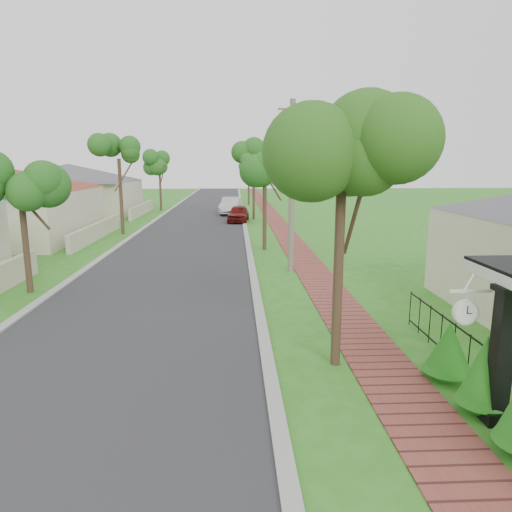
# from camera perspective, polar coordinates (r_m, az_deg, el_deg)

# --- Properties ---
(ground) EXTENTS (160.00, 160.00, 0.00)m
(ground) POSITION_cam_1_polar(r_m,az_deg,el_deg) (9.42, -1.91, -17.40)
(ground) COLOR #30751B
(ground) RESTS_ON ground
(road) EXTENTS (7.00, 120.00, 0.02)m
(road) POSITION_cam_1_polar(r_m,az_deg,el_deg) (28.77, -8.44, 2.19)
(road) COLOR #28282B
(road) RESTS_ON ground
(kerb_right) EXTENTS (0.30, 120.00, 0.10)m
(kerb_right) POSITION_cam_1_polar(r_m,az_deg,el_deg) (28.63, -1.15, 2.26)
(kerb_right) COLOR #9E9E99
(kerb_right) RESTS_ON ground
(kerb_left) EXTENTS (0.30, 120.00, 0.10)m
(kerb_left) POSITION_cam_1_polar(r_m,az_deg,el_deg) (29.36, -15.55, 2.08)
(kerb_left) COLOR #9E9E99
(kerb_left) RESTS_ON ground
(sidewalk) EXTENTS (1.50, 120.00, 0.03)m
(sidewalk) POSITION_cam_1_polar(r_m,az_deg,el_deg) (28.81, 4.03, 2.30)
(sidewalk) COLOR brown
(sidewalk) RESTS_ON ground
(porch_post) EXTENTS (0.48, 0.48, 2.52)m
(porch_post) POSITION_cam_1_polar(r_m,az_deg,el_deg) (9.26, 28.24, -11.67)
(porch_post) COLOR black
(porch_post) RESTS_ON ground
(picket_fence) EXTENTS (0.03, 8.02, 1.00)m
(picket_fence) POSITION_cam_1_polar(r_m,az_deg,el_deg) (10.44, 26.79, -12.44)
(picket_fence) COLOR black
(picket_fence) RESTS_ON ground
(street_trees) EXTENTS (10.70, 37.65, 5.89)m
(street_trees) POSITION_cam_1_polar(r_m,az_deg,el_deg) (35.21, -7.34, 11.29)
(street_trees) COLOR #382619
(street_trees) RESTS_ON ground
(hedge_row) EXTENTS (0.92, 4.84, 2.29)m
(hedge_row) POSITION_cam_1_polar(r_m,az_deg,el_deg) (9.04, 28.75, -14.48)
(hedge_row) COLOR #125B13
(hedge_row) RESTS_ON ground
(far_house_grey) EXTENTS (15.56, 15.56, 4.60)m
(far_house_grey) POSITION_cam_1_polar(r_m,az_deg,el_deg) (44.86, -22.24, 7.74)
(far_house_grey) COLOR beige
(far_house_grey) RESTS_ON ground
(parked_car_red) EXTENTS (1.94, 3.98, 1.31)m
(parked_car_red) POSITION_cam_1_polar(r_m,az_deg,el_deg) (36.77, -2.22, 5.31)
(parked_car_red) COLOR #600F0E
(parked_car_red) RESTS_ON ground
(parked_car_white) EXTENTS (2.25, 4.84, 1.53)m
(parked_car_white) POSITION_cam_1_polar(r_m,az_deg,el_deg) (42.43, -3.14, 6.27)
(parked_car_white) COLOR silver
(parked_car_white) RESTS_ON ground
(near_tree) EXTENTS (2.15, 2.15, 5.51)m
(near_tree) POSITION_cam_1_polar(r_m,az_deg,el_deg) (10.02, 10.69, 10.36)
(near_tree) COLOR #382619
(near_tree) RESTS_ON ground
(utility_pole) EXTENTS (1.20, 0.24, 7.13)m
(utility_pole) POSITION_cam_1_polar(r_m,az_deg,el_deg) (19.35, 4.48, 8.65)
(utility_pole) COLOR #6E6556
(utility_pole) RESTS_ON ground
(station_clock) EXTENTS (0.77, 0.13, 0.65)m
(station_clock) POSITION_cam_1_polar(r_m,az_deg,el_deg) (9.08, 24.75, -6.23)
(station_clock) COLOR white
(station_clock) RESTS_ON ground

